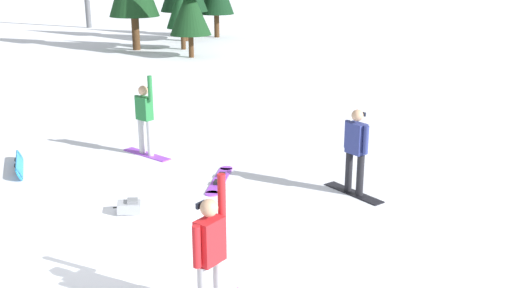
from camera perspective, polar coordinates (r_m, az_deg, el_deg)
name	(u,v)px	position (r m, az deg, el deg)	size (l,w,h in m)	color
ground_plane	(102,252)	(10.45, -14.50, -9.95)	(800.00, 800.00, 0.00)	white
snowboarder_foreground	(210,254)	(8.08, -4.40, -10.42)	(0.55, 1.53, 1.99)	pink
snowboarder_midground	(356,150)	(12.33, 9.51, -0.54)	(1.43, 0.91, 1.81)	black
snowboarder_background	(145,117)	(14.88, -10.59, 2.51)	(1.52, 0.63, 2.03)	#993FD8
loose_snowboard_near_right	(19,164)	(14.85, -21.72, -1.83)	(1.37, 1.33, 0.26)	#1E8CD8
loose_snowboard_near_left	(220,180)	(13.20, -3.50, -3.45)	(0.85, 1.87, 0.09)	#993FD8
backpack_grey	(129,207)	(11.79, -12.03, -5.88)	(0.55, 0.52, 0.27)	gray
pine_tree_broad	(190,1)	(29.78, -6.36, 13.46)	(2.04, 2.04, 5.04)	#472D19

